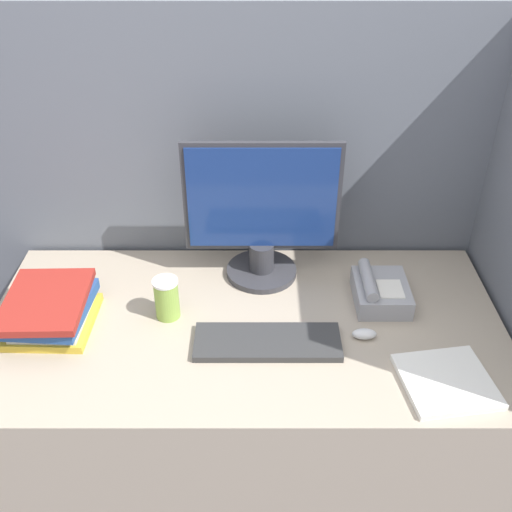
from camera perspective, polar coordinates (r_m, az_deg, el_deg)
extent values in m
cube|color=slate|center=(2.09, -0.63, 2.09)|extent=(1.92, 0.04, 1.54)
cube|color=tan|center=(2.03, -0.73, -14.21)|extent=(1.52, 0.77, 0.73)
cylinder|color=#333338|center=(1.96, 0.75, -1.44)|extent=(0.23, 0.23, 0.02)
cylinder|color=#333338|center=(1.93, 0.77, -0.07)|extent=(0.08, 0.08, 0.09)
cube|color=#333338|center=(1.82, 0.82, 5.59)|extent=(0.48, 0.02, 0.36)
cube|color=navy|center=(1.81, 0.82, 5.44)|extent=(0.45, 0.01, 0.33)
cube|color=#333333|center=(1.70, 1.31, -8.19)|extent=(0.41, 0.15, 0.02)
ellipsoid|color=silver|center=(1.74, 10.48, -7.35)|extent=(0.07, 0.04, 0.03)
cylinder|color=#8CB247|center=(1.78, -8.27, -4.10)|extent=(0.07, 0.07, 0.12)
cylinder|color=white|center=(1.74, -8.44, -2.42)|extent=(0.08, 0.08, 0.01)
cube|color=gold|center=(1.86, -18.48, -5.86)|extent=(0.24, 0.25, 0.02)
cube|color=silver|center=(1.84, -18.59, -5.34)|extent=(0.20, 0.23, 0.03)
cube|color=#264C8C|center=(1.82, -18.94, -4.65)|extent=(0.24, 0.27, 0.03)
cube|color=maroon|center=(1.80, -19.20, -4.00)|extent=(0.23, 0.29, 0.02)
cube|color=#99999E|center=(1.87, 12.04, -3.47)|extent=(0.16, 0.20, 0.06)
cube|color=white|center=(1.84, 12.91, -3.11)|extent=(0.07, 0.09, 0.00)
cylinder|color=#99999E|center=(1.84, 10.86, -2.26)|extent=(0.04, 0.18, 0.04)
cube|color=white|center=(1.67, 17.88, -11.34)|extent=(0.26, 0.25, 0.02)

